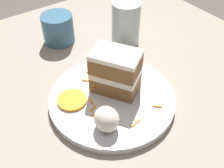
% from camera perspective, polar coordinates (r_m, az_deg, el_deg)
% --- Properties ---
extents(ground_plane, '(6.00, 6.00, 0.00)m').
position_cam_1_polar(ground_plane, '(0.55, -0.04, -9.97)').
color(ground_plane, '#4C4742').
rests_on(ground_plane, ground).
extents(dining_table, '(1.05, 1.02, 0.03)m').
position_cam_1_polar(dining_table, '(0.54, -0.04, -8.93)').
color(dining_table, gray).
rests_on(dining_table, ground).
extents(plate, '(0.27, 0.27, 0.02)m').
position_cam_1_polar(plate, '(0.56, -0.00, -3.09)').
color(plate, silver).
rests_on(plate, dining_table).
extents(cake_slice, '(0.11, 0.10, 0.09)m').
position_cam_1_polar(cake_slice, '(0.53, 0.80, 2.73)').
color(cake_slice, brown).
rests_on(cake_slice, plate).
extents(cream_dollop, '(0.05, 0.05, 0.05)m').
position_cam_1_polar(cream_dollop, '(0.48, -1.18, -7.66)').
color(cream_dollop, white).
rests_on(cream_dollop, plate).
extents(orange_garnish, '(0.06, 0.06, 0.01)m').
position_cam_1_polar(orange_garnish, '(0.54, -8.68, -3.48)').
color(orange_garnish, orange).
rests_on(orange_garnish, plate).
extents(carrot_shreds_scatter, '(0.19, 0.13, 0.00)m').
position_cam_1_polar(carrot_shreds_scatter, '(0.53, -0.74, -4.10)').
color(carrot_shreds_scatter, orange).
rests_on(carrot_shreds_scatter, plate).
extents(drinking_glass, '(0.07, 0.07, 0.12)m').
position_cam_1_polar(drinking_glass, '(0.71, 3.00, 12.49)').
color(drinking_glass, silver).
rests_on(drinking_glass, dining_table).
extents(coffee_mug, '(0.08, 0.08, 0.08)m').
position_cam_1_polar(coffee_mug, '(0.73, -11.69, 11.96)').
color(coffee_mug, '#386684').
rests_on(coffee_mug, dining_table).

